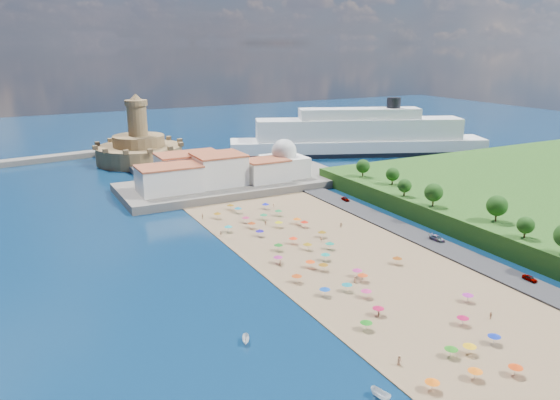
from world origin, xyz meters
TOP-DOWN VIEW (x-y plane):
  - ground at (0.00, 0.00)m, footprint 700.00×700.00m
  - terrace at (10.00, 73.00)m, footprint 90.00×36.00m
  - jetty at (-12.00, 108.00)m, footprint 18.00×70.00m
  - waterfront_buildings at (-3.05, 73.64)m, footprint 57.00×29.00m
  - domed_building at (30.00, 71.00)m, footprint 16.00×16.00m
  - fortress at (-12.00, 138.00)m, footprint 40.00×40.00m
  - cruise_ship at (91.78, 106.13)m, footprint 128.35×67.15m
  - beach_parasols at (-1.30, -7.72)m, footprint 31.68×113.77m
  - beachgoers at (-2.46, -0.16)m, footprint 37.07×95.81m
  - moored_boats at (-26.76, -50.16)m, footprint 14.49×29.54m
  - parked_cars at (36.00, -5.41)m, footprint 2.49×80.54m
  - hillside_trees at (48.17, -8.66)m, footprint 11.77×111.93m

SIDE VIEW (x-z plane):
  - ground at x=0.00m, z-range 0.00..0.00m
  - moored_boats at x=-26.76m, z-range -0.05..1.53m
  - beachgoers at x=-2.46m, z-range 0.16..2.04m
  - jetty at x=-12.00m, z-range 0.00..2.40m
  - parked_cars at x=36.00m, z-range 0.66..2.09m
  - terrace at x=10.00m, z-range 0.00..3.00m
  - beach_parasols at x=-1.30m, z-range 1.05..3.25m
  - fortress at x=-12.00m, z-range -9.52..22.88m
  - waterfront_buildings at x=-3.05m, z-range 2.38..13.38m
  - cruise_ship at x=91.78m, z-range -5.82..22.70m
  - domed_building at x=30.00m, z-range 1.47..16.47m
  - hillside_trees at x=48.17m, z-range 6.34..14.02m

